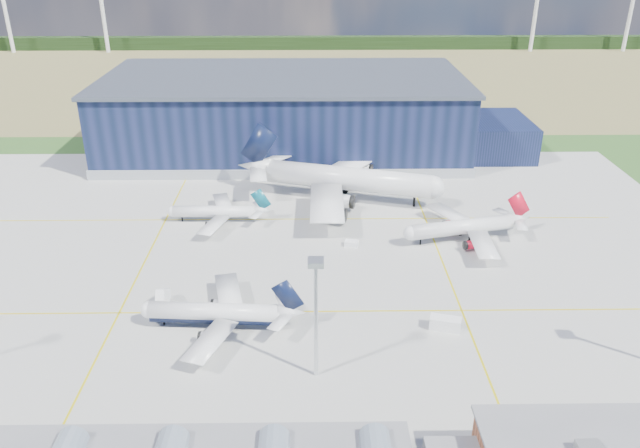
{
  "coord_description": "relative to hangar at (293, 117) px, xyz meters",
  "views": [
    {
      "loc": [
        9.51,
        -117.44,
        70.68
      ],
      "look_at": [
        11.26,
        13.29,
        8.83
      ],
      "focal_mm": 35.0,
      "sensor_mm": 36.0,
      "label": 1
    }
  ],
  "objects": [
    {
      "name": "ground",
      "position": [
        -2.81,
        -94.8,
        -11.62
      ],
      "size": [
        600.0,
        600.0,
        0.0
      ],
      "primitive_type": "plane",
      "color": "#29501E",
      "rests_on": "ground"
    },
    {
      "name": "apron",
      "position": [
        -2.81,
        -84.8,
        -11.59
      ],
      "size": [
        220.0,
        160.0,
        0.08
      ],
      "color": "#B0AFAA",
      "rests_on": "ground"
    },
    {
      "name": "farmland",
      "position": [
        -2.81,
        125.2,
        -11.62
      ],
      "size": [
        600.0,
        220.0,
        0.01
      ],
      "primitive_type": "cube",
      "color": "olive",
      "rests_on": "ground"
    },
    {
      "name": "treeline",
      "position": [
        -2.81,
        205.2,
        -7.62
      ],
      "size": [
        600.0,
        8.0,
        8.0
      ],
      "primitive_type": "cube",
      "color": "black",
      "rests_on": "ground"
    },
    {
      "name": "hangar",
      "position": [
        0.0,
        0.0,
        0.0
      ],
      "size": [
        145.0,
        62.0,
        26.1
      ],
      "color": "#0F1935",
      "rests_on": "ground"
    },
    {
      "name": "light_mast_center",
      "position": [
        7.19,
        -124.8,
        3.82
      ],
      "size": [
        2.6,
        2.6,
        23.0
      ],
      "color": "silver",
      "rests_on": "ground"
    },
    {
      "name": "airliner_navy",
      "position": [
        -12.46,
        -109.88,
        -6.26
      ],
      "size": [
        35.01,
        34.34,
        10.71
      ],
      "primitive_type": null,
      "rotation": [
        0.0,
        0.0,
        3.07
      ],
      "color": "white",
      "rests_on": "ground"
    },
    {
      "name": "airliner_red",
      "position": [
        43.91,
        -72.8,
        -5.96
      ],
      "size": [
        41.77,
        41.22,
        11.32
      ],
      "primitive_type": null,
      "rotation": [
        0.0,
        0.0,
        3.38
      ],
      "color": "white",
      "rests_on": "ground"
    },
    {
      "name": "airliner_widebody",
      "position": [
        16.96,
        -46.4,
        -1.65
      ],
      "size": [
        75.66,
        74.77,
        19.93
      ],
      "primitive_type": null,
      "rotation": [
        0.0,
        0.0,
        -0.29
      ],
      "color": "white",
      "rests_on": "ground"
    },
    {
      "name": "airliner_regional",
      "position": [
        -19.25,
        -61.04,
        -7.0
      ],
      "size": [
        28.9,
        28.3,
        9.23
      ],
      "primitive_type": null,
      "rotation": [
        0.0,
        0.0,
        3.12
      ],
      "color": "white",
      "rests_on": "ground"
    },
    {
      "name": "gse_van_a",
      "position": [
        32.44,
        -111.32,
        -10.31
      ],
      "size": [
        6.47,
        4.13,
        2.61
      ],
      "primitive_type": "cube",
      "rotation": [
        0.0,
        0.0,
        1.3
      ],
      "color": "white",
      "rests_on": "ground"
    },
    {
      "name": "gse_cart_a",
      "position": [
        11.01,
        -61.04,
        -10.99
      ],
      "size": [
        2.61,
        3.29,
        1.25
      ],
      "primitive_type": "cube",
      "rotation": [
        0.0,
        0.0,
        0.26
      ],
      "color": "white",
      "rests_on": "ground"
    },
    {
      "name": "gse_tug_c",
      "position": [
        27.69,
        -32.8,
        -10.84
      ],
      "size": [
        2.74,
        3.86,
        1.56
      ],
      "primitive_type": "cube",
      "rotation": [
        0.0,
        0.0,
        0.15
      ],
      "color": "yellow",
      "rests_on": "ground"
    },
    {
      "name": "gse_cart_b",
      "position": [
        16.28,
        -75.68,
        -10.92
      ],
      "size": [
        3.6,
        2.76,
        1.4
      ],
      "primitive_type": "cube",
      "rotation": [
        0.0,
        0.0,
        1.37
      ],
      "color": "white",
      "rests_on": "ground"
    },
    {
      "name": "airstair",
      "position": [
        -24.22,
        -102.14,
        -10.14
      ],
      "size": [
        2.15,
        4.73,
        2.96
      ],
      "primitive_type": "cube",
      "rotation": [
        0.0,
        0.0,
        -0.07
      ],
      "color": "white",
      "rests_on": "ground"
    },
    {
      "name": "car_a",
      "position": [
        8.29,
        -140.35,
        -10.96
      ],
      "size": [
        4.12,
        2.59,
        1.31
      ],
      "primitive_type": "imported",
      "rotation": [
        0.0,
        0.0,
        1.87
      ],
      "color": "#99999E",
      "rests_on": "ground"
    }
  ]
}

